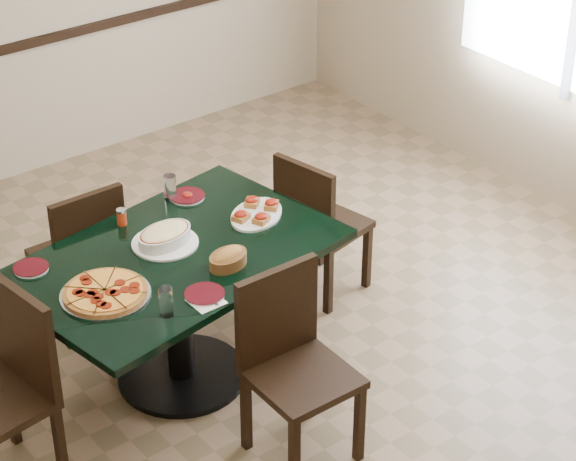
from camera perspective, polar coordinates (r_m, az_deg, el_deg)
floor at (r=5.81m, az=-0.88°, el=-7.27°), size 5.50×5.50×0.00m
room_shell at (r=6.98m, az=-2.72°, el=10.76°), size 5.50×5.50×5.50m
main_table at (r=5.47m, az=-5.68°, el=-2.78°), size 1.67×1.22×0.75m
chair_far at (r=5.95m, az=-10.39°, el=-1.06°), size 0.41×0.41×0.87m
chair_near at (r=5.08m, az=0.17°, el=-6.36°), size 0.44×0.44×0.92m
chair_right at (r=6.13m, az=1.42°, el=0.52°), size 0.48×0.48×0.87m
chair_left at (r=5.05m, az=-14.14°, el=-7.37°), size 0.51×0.51×0.97m
pepperoni_pizza at (r=5.11m, az=-9.27°, el=-3.12°), size 0.41×0.41×0.04m
lasagna_casserole at (r=5.42m, az=-6.29°, el=-0.28°), size 0.32×0.32×0.09m
bread_basket at (r=5.24m, az=-3.06°, el=-1.42°), size 0.23×0.18×0.09m
bruschetta_platter at (r=5.63m, az=-1.62°, el=0.95°), size 0.42×0.38×0.05m
side_plate_near at (r=5.06m, az=-4.26°, el=-3.25°), size 0.18×0.18×0.02m
side_plate_far_r at (r=5.82m, az=-5.14°, el=1.76°), size 0.18×0.18×0.03m
side_plate_far_l at (r=5.36m, az=-12.92°, el=-1.87°), size 0.17×0.17×0.02m
napkin_setting at (r=5.03m, az=-4.15°, el=-3.60°), size 0.14×0.14×0.01m
water_glass_a at (r=5.78m, az=-6.01°, el=2.17°), size 0.07×0.07×0.14m
water_glass_b at (r=4.92m, az=-6.22°, el=-3.61°), size 0.06×0.06×0.14m
pepper_shaker at (r=5.61m, az=-8.45°, el=0.69°), size 0.05×0.05×0.09m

